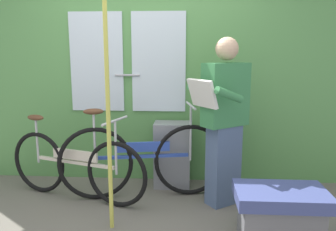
% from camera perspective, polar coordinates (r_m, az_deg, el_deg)
% --- Properties ---
extents(ground_plane, '(6.02, 3.98, 0.04)m').
position_cam_1_polar(ground_plane, '(3.12, -6.32, -18.44)').
color(ground_plane, '#666056').
extents(train_door_wall, '(5.02, 0.28, 2.41)m').
position_cam_1_polar(train_door_wall, '(3.91, -3.80, 7.14)').
color(train_door_wall, '#56934C').
rests_on(train_door_wall, ground_plane).
extents(bicycle_near_door, '(1.54, 0.64, 0.87)m').
position_cam_1_polar(bicycle_near_door, '(3.62, -15.30, -8.07)').
color(bicycle_near_door, black).
rests_on(bicycle_near_door, ground_plane).
extents(bicycle_leaning_behind, '(1.71, 0.49, 0.97)m').
position_cam_1_polar(bicycle_leaning_behind, '(3.53, -4.20, -7.41)').
color(bicycle_leaning_behind, black).
rests_on(bicycle_leaning_behind, ground_plane).
extents(passenger_reading_newspaper, '(0.62, 0.58, 1.63)m').
position_cam_1_polar(passenger_reading_newspaper, '(3.30, 9.34, -0.61)').
color(passenger_reading_newspaper, slate).
rests_on(passenger_reading_newspaper, ground_plane).
extents(trash_bin_by_wall, '(0.40, 0.28, 0.73)m').
position_cam_1_polar(trash_bin_by_wall, '(3.83, 0.70, -6.52)').
color(trash_bin_by_wall, gray).
rests_on(trash_bin_by_wall, ground_plane).
extents(handrail_pole, '(0.04, 0.04, 2.37)m').
position_cam_1_polar(handrail_pole, '(2.78, -10.08, 4.08)').
color(handrail_pole, '#C6C14C').
rests_on(handrail_pole, ground_plane).
extents(bench_seat_corner, '(0.70, 0.44, 0.45)m').
position_cam_1_polar(bench_seat_corner, '(2.90, 18.18, -15.54)').
color(bench_seat_corner, '#3D477F').
rests_on(bench_seat_corner, ground_plane).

